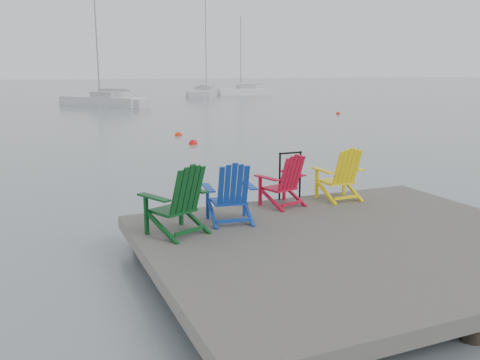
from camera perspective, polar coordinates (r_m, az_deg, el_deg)
name	(u,v)px	position (r m, az deg, el deg)	size (l,w,h in m)	color
ground	(353,269)	(7.84, 12.58, -9.77)	(400.00, 400.00, 0.00)	slate
dock	(354,247)	(7.72, 12.69, -7.38)	(6.00, 5.00, 1.40)	#33302D
handrail	(290,171)	(9.67, 5.65, 1.07)	(0.48, 0.04, 0.90)	black
chair_green	(179,199)	(7.54, -6.91, -2.17)	(1.04, 1.00, 1.07)	#0B3E18
chair_blue	(231,192)	(8.06, -1.07, -1.39)	(0.87, 0.82, 1.00)	#0E3597
chair_red	(284,180)	(9.11, 4.99, -0.01)	(0.88, 0.84, 0.95)	#AF0C29
chair_yellow	(341,174)	(9.70, 11.26, 0.70)	(0.80, 0.74, 1.00)	yellow
sailboat_near	(104,102)	(44.63, -15.04, 8.44)	(6.43, 7.70, 11.13)	silver
sailboat_mid	(206,93)	(61.11, -3.88, 9.70)	(7.15, 9.93, 13.54)	silver
sailboat_far	(244,92)	(63.63, 0.40, 9.82)	(6.84, 1.93, 9.60)	silver
buoy_a	(193,144)	(20.72, -5.29, 4.05)	(0.36, 0.36, 0.36)	red
buoy_b	(178,136)	(23.54, -6.92, 4.97)	(0.34, 0.34, 0.34)	red
buoy_c	(338,114)	(35.89, 10.96, 7.27)	(0.32, 0.32, 0.32)	red
buoy_d	(131,104)	(46.82, -12.19, 8.30)	(0.32, 0.32, 0.32)	red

